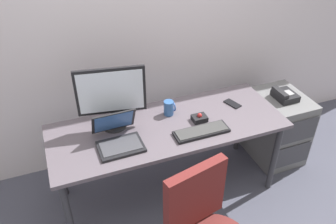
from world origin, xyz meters
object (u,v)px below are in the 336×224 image
Objects in this scene: file_cabinet at (277,127)px; laptop at (118,137)px; coffee_mug at (169,108)px; cell_phone at (232,104)px; keyboard at (201,131)px; desk_phone at (284,95)px; trackball_mouse at (199,118)px; monitor_main at (111,94)px.

laptop reaches higher than file_cabinet.
laptop is 2.78× the size of coffee_mug.
laptop reaches higher than cell_phone.
keyboard is 0.34m from coffee_mug.
laptop is at bearing -156.12° from coffee_mug.
desk_phone is (-0.01, -0.02, 0.36)m from file_cabinet.
laptop reaches higher than trackball_mouse.
coffee_mug is at bearing 113.43° from keyboard.
desk_phone is 1.51m from laptop.
desk_phone is 1.41× the size of cell_phone.
monitor_main is 0.30m from laptop.
desk_phone is 0.41× the size of monitor_main.
coffee_mug reaches higher than desk_phone.
desk_phone reaches higher than cell_phone.
coffee_mug reaches higher than keyboard.
monitor_main is 1.50× the size of laptop.
file_cabinet is at bearing -1.76° from monitor_main.
monitor_main is at bearing -179.36° from coffee_mug.
file_cabinet is 0.64m from cell_phone.
coffee_mug is (-0.13, 0.31, 0.05)m from keyboard.
keyboard is 2.89× the size of cell_phone.
monitor_main reaches higher than file_cabinet.
trackball_mouse is 0.37m from cell_phone.
desk_phone is at bearing -3.68° from coffee_mug.
laptop is at bearing 169.90° from keyboard.
laptop reaches higher than keyboard.
file_cabinet is 5.88× the size of trackball_mouse.
keyboard is at bearing -166.09° from cell_phone.
laptop is (-1.51, -0.15, 0.43)m from file_cabinet.
trackball_mouse is at bearing -172.62° from file_cabinet.
desk_phone is 1.70× the size of coffee_mug.
file_cabinet is at bearing 5.76° from laptop.
trackball_mouse is 0.94× the size of coffee_mug.
monitor_main is (-1.49, 0.05, 0.66)m from file_cabinet.
keyboard is (-0.92, -0.26, 0.39)m from file_cabinet.
monitor_main reaches higher than laptop.
cell_phone is at bearing 16.97° from trackball_mouse.
laptop is (-0.59, 0.11, 0.04)m from keyboard.
keyboard is 3.49× the size of coffee_mug.
cell_phone is (0.99, 0.15, -0.05)m from laptop.
keyboard is 0.16m from trackball_mouse.
trackball_mouse is (0.63, -0.16, -0.26)m from monitor_main.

